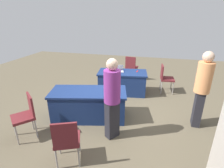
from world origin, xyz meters
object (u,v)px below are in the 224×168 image
Objects in this scene: table_foreground at (122,82)px; chair_tucked_left at (67,139)px; table_mid_right at (89,104)px; person_attendee_standing at (202,86)px; chair_near_front at (131,66)px; scissors_red at (137,71)px; laptop_silver at (119,70)px; chair_tucked_right at (26,114)px; yarn_ball at (112,71)px; person_presenter at (112,96)px; chair_aisle at (165,77)px.

chair_tucked_left reaches higher than table_foreground.
table_mid_right is 1.11× the size of person_attendee_standing.
scissors_red is (-0.38, 1.25, 0.19)m from chair_near_front.
chair_tucked_left is 3.12m from person_attendee_standing.
laptop_silver reaches higher than table_mid_right.
table_mid_right is at bearing -93.85° from chair_tucked_right.
scissors_red is (1.65, -1.60, -0.27)m from person_attendee_standing.
yarn_ball is (0.31, 0.15, 0.44)m from table_foreground.
table_foreground and table_mid_right have the same top height.
person_presenter is 2.55m from scissors_red.
table_foreground is at bearing -64.38° from scissors_red.
chair_aisle is at bearing 24.54° from person_attendee_standing.
chair_tucked_right is 4.38m from chair_aisle.
laptop_silver is at bearing -133.23° from person_presenter.
chair_aisle is at bearing -91.95° from chair_tucked_right.
yarn_ball is (-0.02, -3.15, 0.28)m from chair_tucked_left.
person_presenter is 9.87× the size of scissors_red.
person_attendee_standing is 10.15× the size of scissors_red.
table_foreground is 12.89× the size of yarn_ball.
scissors_red is (-0.48, -0.17, 0.38)m from table_foreground.
chair_tucked_left is 4.10m from chair_aisle.
laptop_silver is (-0.39, -1.78, 0.42)m from table_mid_right.
chair_tucked_right reaches higher than table_foreground.
chair_aisle is (-1.32, 1.01, -0.01)m from chair_near_front.
scissors_red is (-0.61, -0.14, -0.04)m from laptop_silver.
person_attendee_standing is 2.31m from scissors_red.
person_presenter reaches higher than table_mid_right.
scissors_red is at bearing 54.21° from chair_tucked_left.
chair_aisle is at bearing -161.80° from yarn_ball.
person_attendee_standing reaches higher than chair_tucked_left.
chair_near_front is 3.81m from person_presenter.
person_presenter reaches higher than yarn_ball.
yarn_ball is 0.85m from scissors_red.
person_presenter reaches higher than chair_tucked_right.
chair_tucked_left is 0.52× the size of person_attendee_standing.
chair_tucked_right is 2.94m from yarn_ball.
person_attendee_standing reaches higher than chair_near_front.
table_mid_right is at bearing -91.35° from chair_near_front.
scissors_red is at bearing -157.47° from yarn_ball.
table_mid_right is 2.92m from chair_aisle.
table_mid_right is 2.75m from person_attendee_standing.
chair_aisle is 2.03m from person_attendee_standing.
chair_tucked_left is (-0.20, 1.54, 0.16)m from table_mid_right.
table_foreground is 1.49m from chair_aisle.
chair_tucked_right is at bearing -38.68° from person_presenter.
laptop_silver is 0.25m from yarn_ball.
chair_tucked_right is at bearing -48.46° from chair_aisle.
table_mid_right is 2.15× the size of chair_tucked_left.
chair_tucked_left is at bearing 130.82° from person_attendee_standing.
chair_tucked_left is 0.53× the size of person_presenter.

